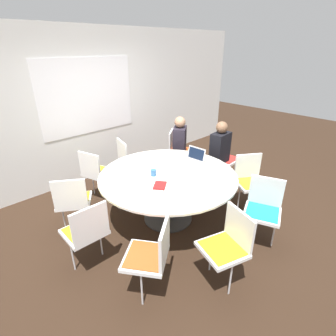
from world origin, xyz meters
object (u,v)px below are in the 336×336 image
at_px(chair_5, 86,229).
at_px(laptop, 194,158).
at_px(chair_8, 263,206).
at_px(person_1, 180,143).
at_px(spiral_notebook, 160,185).
at_px(chair_1, 177,148).
at_px(chair_4, 73,199).
at_px(chair_3, 96,170).
at_px(chair_0, 223,155).
at_px(coffee_cup, 153,173).
at_px(chair_7, 228,242).
at_px(chair_6, 152,253).
at_px(chair_2, 129,158).
at_px(person_0, 221,150).
at_px(chair_9, 250,178).

distance_m(chair_5, laptop, 1.92).
relative_size(chair_8, person_1, 0.71).
height_order(chair_8, person_1, person_1).
bearing_deg(spiral_notebook, chair_1, 37.45).
distance_m(chair_1, chair_4, 2.39).
relative_size(chair_3, person_1, 0.71).
bearing_deg(chair_0, coffee_cup, -1.87).
height_order(chair_3, person_1, person_1).
bearing_deg(chair_7, chair_5, 56.54).
bearing_deg(spiral_notebook, chair_6, -137.31).
bearing_deg(chair_8, chair_7, 72.75).
distance_m(chair_2, chair_4, 1.50).
xyz_separation_m(chair_0, chair_6, (-2.61, -1.00, 0.00)).
bearing_deg(coffee_cup, person_0, -1.22).
xyz_separation_m(chair_0, chair_9, (-0.47, -0.84, 0.00)).
relative_size(chair_1, spiral_notebook, 3.38).
height_order(chair_7, laptop, laptop).
relative_size(chair_0, chair_7, 1.00).
bearing_deg(chair_9, chair_4, 2.83).
bearing_deg(coffee_cup, laptop, -5.29).
distance_m(chair_4, person_1, 2.23).
bearing_deg(chair_2, laptop, 29.76).
relative_size(chair_9, person_0, 0.71).
distance_m(person_0, laptop, 0.77).
height_order(chair_2, laptop, laptop).
relative_size(person_0, coffee_cup, 12.99).
bearing_deg(chair_9, spiral_notebook, 14.38).
relative_size(chair_3, chair_7, 1.00).
height_order(chair_2, person_0, person_0).
distance_m(chair_7, person_1, 2.52).
xyz_separation_m(chair_2, chair_9, (0.87, -1.94, 0.00)).
height_order(chair_7, person_0, person_0).
bearing_deg(laptop, chair_1, 142.53).
distance_m(chair_5, chair_8, 2.18).
bearing_deg(chair_7, laptop, -17.64).
xyz_separation_m(chair_8, person_1, (0.55, 1.99, 0.19)).
height_order(laptop, coffee_cup, laptop).
bearing_deg(chair_2, chair_3, -71.36).
distance_m(chair_5, chair_7, 1.55).
bearing_deg(chair_9, chair_6, 37.70).
relative_size(person_1, spiral_notebook, 4.73).
xyz_separation_m(chair_5, chair_8, (1.86, -1.14, 0.00)).
bearing_deg(person_1, laptop, 19.84).
bearing_deg(chair_4, person_1, 37.31).
height_order(chair_9, laptop, laptop).
xyz_separation_m(chair_9, person_1, (-0.03, 1.47, 0.19)).
relative_size(chair_1, chair_8, 1.00).
bearing_deg(chair_6, chair_5, 74.36).
relative_size(chair_0, chair_1, 1.00).
bearing_deg(chair_4, spiral_notebook, -11.93).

